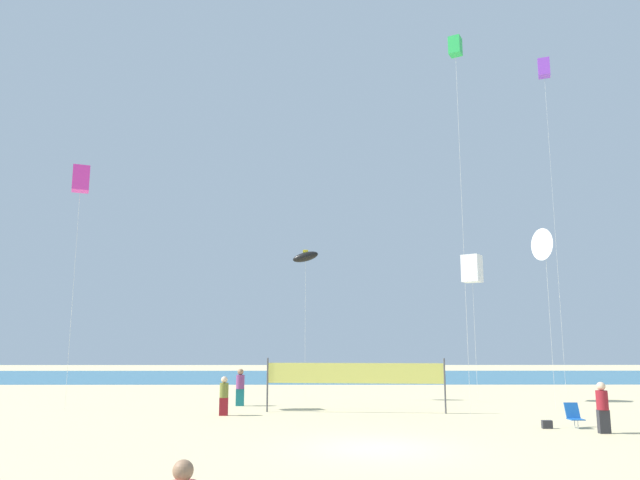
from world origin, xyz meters
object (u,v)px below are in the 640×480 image
(beachgoer_olive_shirt, at_px, (224,395))
(kite_white_delta, at_px, (545,245))
(beachgoer_plum_shirt, at_px, (240,386))
(volleyball_net, at_px, (355,375))
(folding_beach_chair, at_px, (574,415))
(kite_white_box, at_px, (472,269))
(beach_handbag, at_px, (547,424))
(kite_magenta_box, at_px, (81,179))
(kite_violet_box, at_px, (544,69))
(kite_black_inflatable, at_px, (305,257))
(kite_green_box, at_px, (455,48))
(beachgoer_maroon_shirt, at_px, (602,406))

(beachgoer_olive_shirt, height_order, kite_white_delta, kite_white_delta)
(beachgoer_plum_shirt, xyz_separation_m, volleyball_net, (5.53, -2.80, 0.67))
(folding_beach_chair, relative_size, kite_white_delta, 0.10)
(beachgoer_olive_shirt, relative_size, kite_white_box, 0.21)
(kite_white_box, bearing_deg, beach_handbag, -90.46)
(beachgoer_olive_shirt, distance_m, beach_handbag, 13.08)
(beachgoer_olive_shirt, xyz_separation_m, kite_magenta_box, (-7.68, 2.02, 10.19))
(beach_handbag, bearing_deg, kite_white_box, 89.54)
(beach_handbag, distance_m, kite_white_box, 11.93)
(beachgoer_olive_shirt, distance_m, beachgoer_plum_shirt, 3.77)
(beachgoer_olive_shirt, height_order, folding_beach_chair, beachgoer_olive_shirt)
(beachgoer_plum_shirt, distance_m, kite_violet_box, 27.41)
(folding_beach_chair, distance_m, kite_violet_box, 24.32)
(folding_beach_chair, xyz_separation_m, kite_violet_box, (5.09, 12.85, 20.01))
(beachgoer_olive_shirt, bearing_deg, kite_black_inflatable, -120.88)
(beachgoer_olive_shirt, relative_size, kite_black_inflatable, 0.20)
(beach_handbag, bearing_deg, kite_violet_box, 64.63)
(kite_green_box, bearing_deg, kite_black_inflatable, 133.83)
(volleyball_net, bearing_deg, beachgoer_maroon_shirt, -35.77)
(beachgoer_plum_shirt, xyz_separation_m, kite_green_box, (10.23, -4.61, 15.64))
(beach_handbag, xyz_separation_m, kite_magenta_box, (-20.16, 5.87, 10.92))
(kite_black_inflatable, relative_size, kite_white_delta, 0.94)
(kite_green_box, bearing_deg, kite_violet_box, 50.71)
(volleyball_net, distance_m, kite_white_box, 10.00)
(kite_magenta_box, bearing_deg, kite_black_inflatable, 22.14)
(kite_magenta_box, bearing_deg, beachgoer_plum_shirt, 12.46)
(beach_handbag, height_order, kite_green_box, kite_green_box)
(beachgoer_plum_shirt, distance_m, beach_handbag, 14.46)
(kite_black_inflatable, bearing_deg, kite_white_box, -4.11)
(beachgoer_plum_shirt, height_order, beach_handbag, beachgoer_plum_shirt)
(kite_green_box, bearing_deg, beachgoer_maroon_shirt, -49.23)
(beachgoer_maroon_shirt, bearing_deg, volleyball_net, 169.50)
(kite_white_box, bearing_deg, kite_green_box, -107.51)
(beachgoer_maroon_shirt, xyz_separation_m, beachgoer_plum_shirt, (-13.82, 8.77, 0.03))
(beachgoer_plum_shirt, relative_size, beach_handbag, 4.90)
(kite_white_box, bearing_deg, beachgoer_maroon_shirt, -82.28)
(folding_beach_chair, xyz_separation_m, kite_black_inflatable, (-10.21, 10.16, 7.35))
(volleyball_net, relative_size, kite_magenta_box, 0.69)
(kite_magenta_box, bearing_deg, kite_violet_box, 15.26)
(kite_green_box, bearing_deg, kite_white_delta, 36.33)
(beachgoer_maroon_shirt, bearing_deg, beachgoer_olive_shirt, -174.35)
(kite_violet_box, bearing_deg, kite_magenta_box, -164.74)
(beachgoer_plum_shirt, xyz_separation_m, beach_handbag, (12.27, -7.61, -0.81))
(kite_violet_box, relative_size, kite_black_inflatable, 2.56)
(kite_magenta_box, bearing_deg, folding_beach_chair, -14.91)
(kite_violet_box, bearing_deg, folding_beach_chair, -111.61)
(beach_handbag, bearing_deg, kite_green_box, 124.16)
(beachgoer_olive_shirt, bearing_deg, beach_handbag, 159.38)
(beachgoer_maroon_shirt, bearing_deg, beach_handbag, 168.48)
(folding_beach_chair, relative_size, kite_white_box, 0.11)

